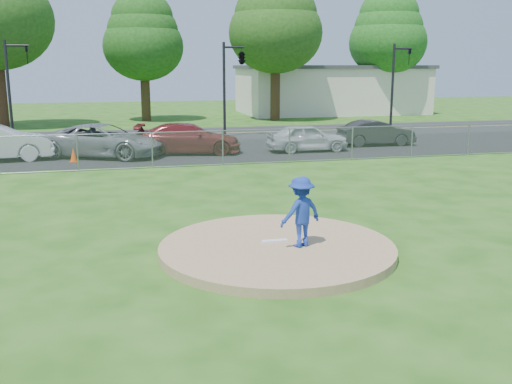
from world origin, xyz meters
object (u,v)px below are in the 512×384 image
pitcher (301,212)px  parked_car_darkred (189,138)px  parked_car_gray (104,140)px  tree_far_right (388,33)px  tree_right (276,21)px  traffic_signal_right (396,80)px  traffic_signal_center (240,59)px  parked_car_pearl (307,138)px  commercial_building (331,89)px  tree_center (143,36)px  traffic_signal_left (13,82)px  parked_car_charcoal (376,133)px  traffic_cone (74,155)px

pitcher → parked_car_darkred: bearing=-106.6°
parked_car_gray → parked_car_darkred: parked_car_gray is taller
tree_far_right → parked_car_gray: bearing=-141.1°
tree_right → pitcher: bearing=-104.8°
tree_far_right → traffic_signal_right: tree_far_right is taller
tree_right → tree_far_right: tree_right is taller
parked_car_gray → parked_car_darkred: (4.03, 0.11, -0.04)m
traffic_signal_center → parked_car_pearl: traffic_signal_center is taller
parked_car_gray → tree_far_right: bearing=-26.2°
commercial_building → parked_car_darkred: (-15.99, -22.29, -1.41)m
tree_center → traffic_signal_right: bearing=-38.2°
commercial_building → traffic_signal_left: size_ratio=2.93×
traffic_signal_left → pitcher: size_ratio=3.50×
tree_center → pitcher: size_ratio=6.15×
commercial_building → parked_car_pearl: commercial_building is taller
parked_car_pearl → parked_car_charcoal: bearing=-74.1°
tree_right → parked_car_gray: 22.04m
traffic_signal_center → parked_car_darkred: 8.38m
commercial_building → parked_car_pearl: bearing=-113.8°
traffic_cone → parked_car_darkred: parked_car_darkred is taller
tree_right → tree_far_right: bearing=15.3°
tree_right → traffic_signal_left: tree_right is taller
commercial_building → parked_car_charcoal: size_ratio=4.00×
tree_right → pitcher: tree_right is taller
traffic_signal_right → parked_car_charcoal: traffic_signal_right is taller
commercial_building → tree_right: (-7.00, -6.00, 5.49)m
parked_car_gray → parked_car_charcoal: (14.25, 0.68, -0.10)m
traffic_signal_center → traffic_cone: 12.74m
tree_center → parked_car_pearl: size_ratio=2.44×
traffic_signal_right → pitcher: bearing=-121.7°
commercial_building → traffic_signal_right: (-1.76, -16.00, 1.20)m
traffic_signal_right → parked_car_gray: traffic_signal_right is taller
traffic_cone → traffic_signal_left: bearing=114.4°
tree_right → parked_car_pearl: size_ratio=2.88×
traffic_cone → parked_car_pearl: (11.23, 0.65, 0.36)m
traffic_signal_right → pitcher: (-13.76, -22.25, -2.36)m
parked_car_darkred → pitcher: bearing=-167.7°
tree_right → parked_car_darkred: bearing=-118.9°
traffic_signal_left → parked_car_gray: bearing=-53.4°
tree_right → pitcher: size_ratio=7.27×
commercial_building → pitcher: 41.30m
tree_right → parked_car_darkred: 19.85m
tree_far_right → traffic_signal_left: (-28.76, -13.00, -3.70)m
traffic_cone → tree_right: bearing=50.8°
tree_center → traffic_signal_left: 14.63m
tree_center → parked_car_darkred: size_ratio=1.94×
tree_right → commercial_building: bearing=40.6°
commercial_building → tree_far_right: size_ratio=1.53×
pitcher → parked_car_pearl: 16.25m
traffic_signal_left → pitcher: traffic_signal_left is taller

